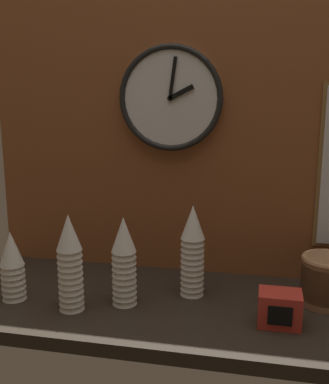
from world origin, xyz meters
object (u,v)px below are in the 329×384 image
at_px(cup_stack_left, 70,263).
at_px(bowl_stack_right, 327,279).
at_px(cup_stack_center_left, 124,261).
at_px(napkin_dispenser, 280,309).
at_px(cup_stack_far_left, 12,266).
at_px(wall_clock, 171,98).
at_px(cup_stack_center, 193,251).

bearing_deg(cup_stack_left, bowl_stack_right, 14.64).
distance_m(cup_stack_center_left, bowl_stack_right, 0.60).
bearing_deg(napkin_dispenser, bowl_stack_right, 49.01).
bearing_deg(napkin_dispenser, cup_stack_far_left, -179.79).
bearing_deg(bowl_stack_right, wall_clock, 162.47).
relative_size(cup_stack_center_left, cup_stack_center, 0.94).
relative_size(cup_stack_left, bowl_stack_right, 1.84).
bearing_deg(cup_stack_far_left, cup_stack_center_left, 6.45).
distance_m(cup_stack_center_left, cup_stack_left, 0.16).
relative_size(cup_stack_center_left, wall_clock, 0.78).
bearing_deg(napkin_dispenser, cup_stack_center_left, 175.47).
height_order(cup_stack_center, bowl_stack_right, cup_stack_center).
bearing_deg(cup_stack_center, cup_stack_center_left, -150.37).
xyz_separation_m(cup_stack_center_left, bowl_stack_right, (0.59, 0.12, -0.06)).
xyz_separation_m(cup_stack_left, bowl_stack_right, (0.73, 0.19, -0.07)).
distance_m(cup_stack_left, cup_stack_center, 0.37).
xyz_separation_m(cup_stack_center_left, wall_clock, (0.08, 0.28, 0.46)).
bearing_deg(cup_stack_center_left, cup_stack_center, 29.63).
height_order(cup_stack_left, napkin_dispenser, cup_stack_left).
bearing_deg(cup_stack_left, cup_stack_center_left, 25.12).
distance_m(bowl_stack_right, wall_clock, 0.74).
height_order(cup_stack_center_left, wall_clock, wall_clock).
bearing_deg(cup_stack_left, cup_stack_far_left, 172.06).
relative_size(cup_stack_left, napkin_dispenser, 2.48).
relative_size(cup_stack_center, napkin_dispenser, 2.48).
xyz_separation_m(cup_stack_center, bowl_stack_right, (0.40, 0.02, -0.07)).
height_order(cup_stack_center_left, cup_stack_left, cup_stack_left).
height_order(cup_stack_left, bowl_stack_right, cup_stack_left).
bearing_deg(cup_stack_far_left, wall_clock, 37.47).
distance_m(cup_stack_left, cup_stack_far_left, 0.20).
relative_size(cup_stack_far_left, wall_clock, 0.62).
xyz_separation_m(cup_stack_far_left, napkin_dispenser, (0.79, 0.00, -0.06)).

